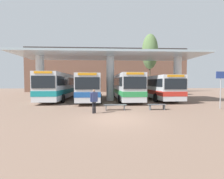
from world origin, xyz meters
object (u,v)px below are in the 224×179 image
object	(u,v)px
waiting_bench_mid_platform	(115,106)
pedestrian_waiting	(94,99)
transit_bus_right_bay	(125,86)
poplar_tree_behind_left	(150,52)
transit_bus_left_bay	(61,85)
waiting_bench_near_pillar	(157,106)
transit_bus_far_right_bay	(156,86)
info_sign_platform	(221,82)
transit_bus_center_bay	(90,86)

from	to	relation	value
waiting_bench_mid_platform	pedestrian_waiting	world-z (taller)	pedestrian_waiting
transit_bus_right_bay	poplar_tree_behind_left	distance (m)	9.49
transit_bus_left_bay	waiting_bench_mid_platform	distance (m)	11.03
transit_bus_left_bay	waiting_bench_near_pillar	bearing A→B (deg)	140.49
transit_bus_left_bay	transit_bus_right_bay	world-z (taller)	transit_bus_left_bay
pedestrian_waiting	poplar_tree_behind_left	bearing A→B (deg)	24.06
transit_bus_right_bay	waiting_bench_mid_platform	xyz separation A→B (m)	(-1.89, -7.65, -1.48)
transit_bus_right_bay	transit_bus_far_right_bay	xyz separation A→B (m)	(4.37, 0.61, -0.09)
info_sign_platform	poplar_tree_behind_left	world-z (taller)	poplar_tree_behind_left
transit_bus_center_bay	poplar_tree_behind_left	distance (m)	12.68
transit_bus_center_bay	poplar_tree_behind_left	bearing A→B (deg)	-151.78
transit_bus_right_bay	pedestrian_waiting	size ratio (longest dim) A/B	6.39
waiting_bench_near_pillar	info_sign_platform	distance (m)	6.09
transit_bus_center_bay	info_sign_platform	xyz separation A→B (m)	(12.04, -7.18, 0.50)
info_sign_platform	poplar_tree_behind_left	size ratio (longest dim) A/B	0.31
transit_bus_left_bay	info_sign_platform	world-z (taller)	transit_bus_left_bay
transit_bus_center_bay	transit_bus_right_bay	xyz separation A→B (m)	(4.65, 0.16, 0.03)
transit_bus_center_bay	waiting_bench_mid_platform	xyz separation A→B (m)	(2.76, -7.48, -1.45)
transit_bus_far_right_bay	waiting_bench_near_pillar	xyz separation A→B (m)	(-2.75, -8.25, -1.41)
info_sign_platform	transit_bus_right_bay	bearing A→B (deg)	135.16
transit_bus_right_bay	info_sign_platform	bearing A→B (deg)	133.32
transit_bus_center_bay	transit_bus_right_bay	size ratio (longest dim) A/B	1.02
info_sign_platform	pedestrian_waiting	world-z (taller)	info_sign_platform
transit_bus_center_bay	waiting_bench_mid_platform	size ratio (longest dim) A/B	6.08
transit_bus_right_bay	transit_bus_far_right_bay	size ratio (longest dim) A/B	1.02
transit_bus_left_bay	poplar_tree_behind_left	xyz separation A→B (m)	(13.78, 4.81, 5.66)
pedestrian_waiting	waiting_bench_near_pillar	bearing A→B (deg)	-22.38
transit_bus_far_right_bay	pedestrian_waiting	bearing A→B (deg)	48.29
transit_bus_left_bay	info_sign_platform	distance (m)	18.10
pedestrian_waiting	poplar_tree_behind_left	size ratio (longest dim) A/B	0.17
transit_bus_far_right_bay	waiting_bench_mid_platform	bearing A→B (deg)	51.10
waiting_bench_near_pillar	poplar_tree_behind_left	xyz separation A→B (m)	(3.40, 13.30, 7.22)
transit_bus_far_right_bay	transit_bus_left_bay	bearing A→B (deg)	-2.73
waiting_bench_mid_platform	pedestrian_waiting	xyz separation A→B (m)	(-1.66, -1.19, 0.73)
transit_bus_center_bay	transit_bus_right_bay	world-z (taller)	transit_bus_right_bay
transit_bus_left_bay	transit_bus_right_bay	size ratio (longest dim) A/B	1.05
transit_bus_left_bay	poplar_tree_behind_left	distance (m)	15.66
waiting_bench_near_pillar	pedestrian_waiting	size ratio (longest dim) A/B	0.85
transit_bus_center_bay	poplar_tree_behind_left	size ratio (longest dim) A/B	1.09
transit_bus_far_right_bay	pedestrian_waiting	xyz separation A→B (m)	(-7.93, -9.44, -0.67)
transit_bus_center_bay	transit_bus_right_bay	distance (m)	4.65
transit_bus_center_bay	poplar_tree_behind_left	world-z (taller)	poplar_tree_behind_left
info_sign_platform	waiting_bench_mid_platform	bearing A→B (deg)	-178.13
info_sign_platform	poplar_tree_behind_left	xyz separation A→B (m)	(-2.36, 13.00, 5.26)
transit_bus_right_bay	info_sign_platform	xyz separation A→B (m)	(7.38, -7.34, 0.47)
transit_bus_right_bay	poplar_tree_behind_left	size ratio (longest dim) A/B	1.07
transit_bus_right_bay	transit_bus_left_bay	bearing A→B (deg)	-7.35
transit_bus_right_bay	waiting_bench_mid_platform	distance (m)	8.02
pedestrian_waiting	transit_bus_center_bay	bearing A→B (deg)	61.92
info_sign_platform	pedestrian_waiting	xyz separation A→B (m)	(-10.94, -1.49, -1.22)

